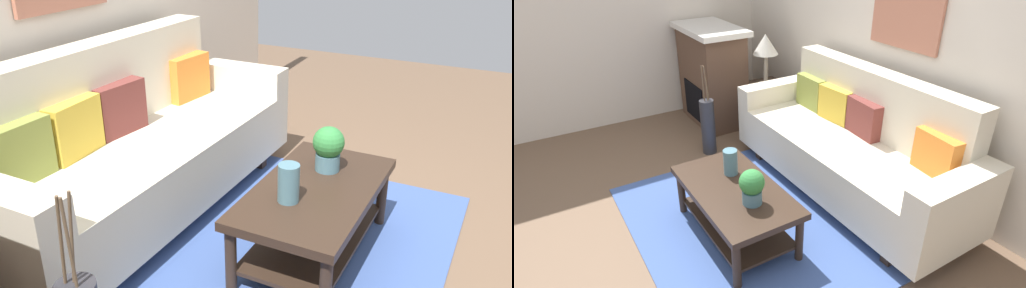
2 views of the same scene
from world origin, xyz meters
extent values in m
plane|color=brown|center=(0.00, 0.00, 0.00)|extent=(9.20, 9.20, 0.00)
cube|color=beige|center=(0.00, 1.98, 1.35)|extent=(5.20, 0.10, 2.70)
cube|color=beige|center=(-2.65, 0.47, 1.35)|extent=(0.10, 4.93, 2.70)
cube|color=#3D5693|center=(0.00, 0.50, 0.01)|extent=(2.22, 1.87, 0.01)
cube|color=beige|center=(0.01, 1.38, 0.32)|extent=(1.99, 0.84, 0.40)
cube|color=beige|center=(0.01, 1.70, 0.80)|extent=(1.99, 0.20, 0.56)
cube|color=beige|center=(-1.09, 1.38, 0.42)|extent=(0.20, 0.84, 0.60)
cube|color=beige|center=(1.10, 1.38, 0.42)|extent=(0.20, 0.84, 0.60)
cube|color=#332319|center=(-0.89, 1.38, 0.06)|extent=(0.08, 0.74, 0.12)
cube|color=#332319|center=(0.90, 1.38, 0.06)|extent=(0.08, 0.74, 0.12)
cube|color=olive|center=(-0.75, 1.57, 0.68)|extent=(0.36, 0.12, 0.32)
cube|color=gold|center=(-0.37, 1.57, 0.68)|extent=(0.37, 0.15, 0.32)
cube|color=brown|center=(0.01, 1.57, 0.68)|extent=(0.37, 0.15, 0.32)
cube|color=orange|center=(0.76, 1.57, 0.68)|extent=(0.37, 0.16, 0.32)
cube|color=#332319|center=(0.04, 0.28, 0.41)|extent=(1.10, 0.60, 0.05)
cube|color=#332319|center=(0.04, 0.28, 0.12)|extent=(0.98, 0.50, 0.02)
cylinder|color=#332319|center=(-0.45, 0.03, 0.19)|extent=(0.06, 0.06, 0.38)
cylinder|color=#332319|center=(0.53, 0.03, 0.19)|extent=(0.06, 0.06, 0.38)
cylinder|color=#332319|center=(-0.45, 0.53, 0.19)|extent=(0.06, 0.06, 0.38)
cylinder|color=#332319|center=(0.53, 0.53, 0.19)|extent=(0.06, 0.06, 0.38)
cylinder|color=slate|center=(-0.16, 0.35, 0.53)|extent=(0.11, 0.11, 0.20)
cylinder|color=slate|center=(0.27, 0.30, 0.48)|extent=(0.14, 0.14, 0.10)
sphere|color=#317E3C|center=(0.27, 0.30, 0.60)|extent=(0.18, 0.18, 0.18)
cube|color=#332319|center=(-1.49, 1.48, 0.28)|extent=(0.44, 0.44, 0.56)
cylinder|color=gray|center=(-1.49, 1.48, 0.57)|extent=(0.16, 0.16, 0.02)
cylinder|color=gray|center=(-1.49, 1.48, 0.74)|extent=(0.05, 0.05, 0.35)
cone|color=beige|center=(-1.49, 1.48, 1.02)|extent=(0.28, 0.28, 0.22)
cube|color=brown|center=(-2.05, 1.07, 0.55)|extent=(0.90, 0.50, 1.10)
cube|color=black|center=(-2.05, 0.81, 0.30)|extent=(0.52, 0.02, 0.44)
cube|color=silver|center=(-2.05, 1.07, 1.13)|extent=(1.02, 0.58, 0.06)
cylinder|color=#2D2D33|center=(-1.30, 0.66, 0.30)|extent=(0.15, 0.15, 0.59)
cylinder|color=brown|center=(-1.28, 0.66, 0.77)|extent=(0.03, 0.04, 0.36)
cylinder|color=brown|center=(-1.31, 0.68, 0.77)|extent=(0.02, 0.05, 0.36)
cylinder|color=brown|center=(-1.31, 0.64, 0.77)|extent=(0.02, 0.02, 0.36)
cube|color=#B77056|center=(0.01, 1.91, 1.55)|extent=(0.70, 0.03, 0.61)
camera|label=1|loc=(-2.35, -0.59, 1.78)|focal=37.33mm
camera|label=2|loc=(2.35, -0.84, 2.14)|focal=28.90mm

